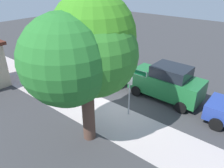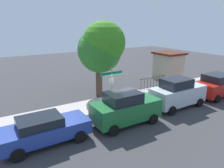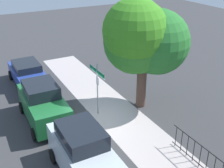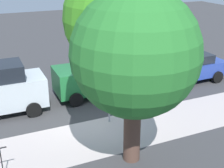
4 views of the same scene
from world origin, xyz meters
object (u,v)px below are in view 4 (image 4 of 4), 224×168
(shade_tree, at_px, (130,40))
(car_green, at_px, (99,74))
(car_blue, at_px, (185,67))
(street_sign, at_px, (109,74))

(shade_tree, xyz_separation_m, car_green, (-1.13, -5.30, -2.97))
(shade_tree, xyz_separation_m, car_blue, (-5.94, -4.95, -3.21))
(car_blue, bearing_deg, street_sign, 23.29)
(shade_tree, height_order, car_green, shade_tree)
(car_green, bearing_deg, car_blue, 176.75)
(car_blue, distance_m, car_green, 4.82)
(street_sign, distance_m, car_green, 3.06)
(street_sign, relative_size, shade_tree, 0.48)
(street_sign, height_order, car_green, street_sign)
(shade_tree, bearing_deg, car_green, -102.07)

